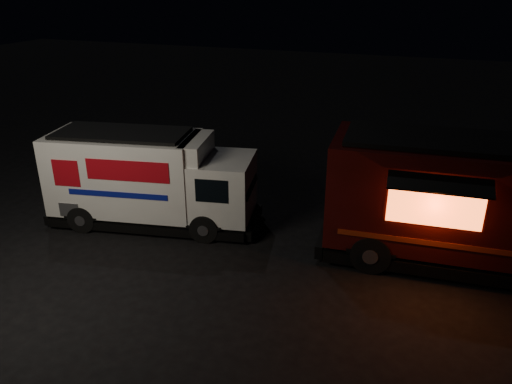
{
  "coord_description": "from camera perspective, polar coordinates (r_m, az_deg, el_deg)",
  "views": [
    {
      "loc": [
        6.53,
        -10.04,
        6.8
      ],
      "look_at": [
        2.03,
        2.0,
        1.27
      ],
      "focal_mm": 35.0,
      "sensor_mm": 36.0,
      "label": 1
    }
  ],
  "objects": [
    {
      "name": "white_truck",
      "position": [
        14.86,
        -11.71,
        1.46
      ],
      "size": [
        6.47,
        3.24,
        2.8
      ],
      "primitive_type": null,
      "rotation": [
        0.0,
        0.0,
        0.19
      ],
      "color": "silver",
      "rests_on": "ground"
    },
    {
      "name": "ground",
      "position": [
        13.77,
        -10.96,
        -6.79
      ],
      "size": [
        80.0,
        80.0,
        0.0
      ],
      "primitive_type": "plane",
      "color": "black",
      "rests_on": "ground"
    },
    {
      "name": "red_truck",
      "position": [
        13.46,
        22.84,
        -1.2
      ],
      "size": [
        7.24,
        3.11,
        3.29
      ],
      "primitive_type": null,
      "rotation": [
        0.0,
        0.0,
        0.07
      ],
      "color": "#36090A",
      "rests_on": "ground"
    }
  ]
}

